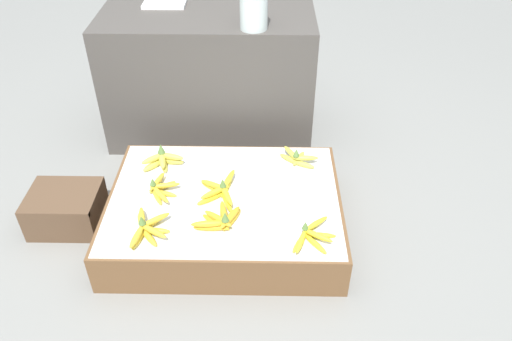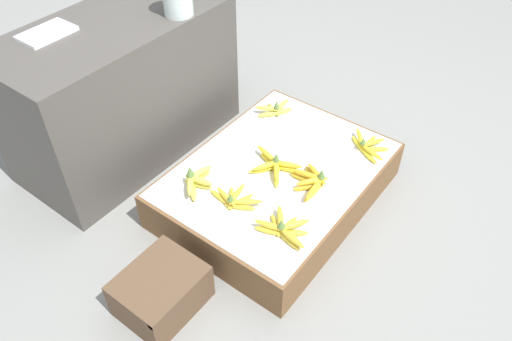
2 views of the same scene
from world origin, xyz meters
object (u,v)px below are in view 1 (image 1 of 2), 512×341
banana_bunch_front_midright (311,235)px  banana_bunch_middle_left (160,188)px  glass_jar (254,9)px  foam_tray_white (165,4)px  banana_bunch_front_midleft (221,220)px  banana_bunch_middle_midleft (220,190)px  banana_bunch_back_midright (297,158)px  wooden_crate (66,209)px  banana_bunch_back_left (162,160)px  banana_bunch_front_left (147,228)px

banana_bunch_front_midright → banana_bunch_middle_left: bearing=156.6°
glass_jar → foam_tray_white: bearing=146.8°
banana_bunch_front_midleft → banana_bunch_middle_left: banana_bunch_front_midleft is taller
banana_bunch_middle_midleft → banana_bunch_back_midright: banana_bunch_middle_midleft is taller
banana_bunch_middle_left → glass_jar: (0.43, 0.66, 0.61)m
wooden_crate → glass_jar: bearing=36.3°
banana_bunch_front_midleft → banana_bunch_back_left: (-0.32, 0.42, 0.00)m
banana_bunch_middle_left → glass_jar: size_ratio=1.30×
banana_bunch_back_midright → glass_jar: 0.77m
wooden_crate → foam_tray_white: (0.39, 0.99, 0.66)m
wooden_crate → banana_bunch_middle_left: banana_bunch_middle_left is taller
banana_bunch_middle_left → foam_tray_white: size_ratio=1.07×
banana_bunch_front_midleft → foam_tray_white: 1.37m
banana_bunch_front_midleft → banana_bunch_back_midright: bearing=52.5°
wooden_crate → glass_jar: size_ratio=1.72×
wooden_crate → banana_bunch_middle_left: size_ratio=1.32×
glass_jar → foam_tray_white: 0.61m
banana_bunch_front_midright → banana_bunch_middle_left: banana_bunch_middle_left is taller
banana_bunch_front_midleft → glass_jar: 1.07m
foam_tray_white → banana_bunch_front_left: bearing=-86.8°
banana_bunch_front_midleft → banana_bunch_front_midright: (0.38, -0.08, -0.01)m
banana_bunch_front_midright → glass_jar: 1.16m
banana_bunch_middle_midleft → foam_tray_white: 1.19m
banana_bunch_front_midright → foam_tray_white: (-0.77, 1.29, 0.52)m
banana_bunch_front_midright → banana_bunch_middle_midleft: banana_bunch_middle_midleft is taller
banana_bunch_front_midleft → banana_bunch_back_midright: banana_bunch_front_midleft is taller
glass_jar → banana_bunch_front_midleft: bearing=-98.1°
banana_bunch_middle_midleft → banana_bunch_middle_left: bearing=176.6°
banana_bunch_middle_midleft → banana_bunch_front_left: bearing=-139.2°
wooden_crate → foam_tray_white: foam_tray_white is taller
banana_bunch_back_midright → banana_bunch_front_left: bearing=-142.2°
banana_bunch_middle_left → foam_tray_white: bearing=94.7°
banana_bunch_front_left → banana_bunch_back_midright: bearing=37.8°
wooden_crate → banana_bunch_front_midright: 1.20m
banana_bunch_back_midright → banana_bunch_front_midleft: bearing=-127.5°
banana_bunch_back_left → banana_bunch_middle_left: bearing=-83.8°
banana_bunch_front_midleft → banana_bunch_middle_left: size_ratio=0.86×
banana_bunch_front_left → banana_bunch_front_midleft: bearing=10.1°
banana_bunch_front_midleft → banana_bunch_back_midright: size_ratio=1.10×
banana_bunch_front_midleft → glass_jar: bearing=81.9°
banana_bunch_front_left → banana_bunch_middle_left: banana_bunch_front_left is taller
banana_bunch_middle_left → banana_bunch_back_left: banana_bunch_back_left is taller
glass_jar → foam_tray_white: size_ratio=0.82×
wooden_crate → banana_bunch_front_midright: size_ratio=1.47×
wooden_crate → banana_bunch_back_midright: 1.16m
banana_bunch_middle_midleft → banana_bunch_back_midright: bearing=35.2°
banana_bunch_front_left → banana_bunch_middle_midleft: (0.29, 0.25, 0.00)m
banana_bunch_front_midright → glass_jar: bearing=105.1°
wooden_crate → banana_bunch_front_left: bearing=-30.3°
wooden_crate → banana_bunch_back_midright: (1.13, 0.24, 0.14)m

